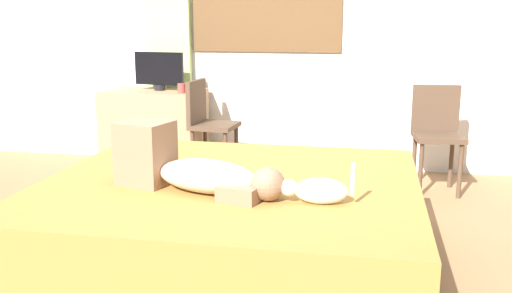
% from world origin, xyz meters
% --- Properties ---
extents(ground_plane, '(16.00, 16.00, 0.00)m').
position_xyz_m(ground_plane, '(0.00, 0.00, 0.00)').
color(ground_plane, olive).
extents(back_wall_with_window, '(6.40, 0.14, 2.90)m').
position_xyz_m(back_wall_with_window, '(-0.00, 2.39, 1.45)').
color(back_wall_with_window, silver).
rests_on(back_wall_with_window, ground).
extents(bed, '(2.11, 1.93, 0.52)m').
position_xyz_m(bed, '(0.15, -0.05, 0.26)').
color(bed, '#997A56').
rests_on(bed, ground).
extents(person_lying, '(0.94, 0.45, 0.34)m').
position_xyz_m(person_lying, '(-0.02, -0.27, 0.63)').
color(person_lying, '#CCB299').
rests_on(person_lying, bed).
extents(cat, '(0.36, 0.12, 0.21)m').
position_xyz_m(cat, '(0.65, -0.37, 0.59)').
color(cat, silver).
rests_on(cat, bed).
extents(desk, '(0.90, 0.56, 0.74)m').
position_xyz_m(desk, '(-1.09, 1.99, 0.37)').
color(desk, '#997A56').
rests_on(desk, ground).
extents(tv_monitor, '(0.48, 0.10, 0.35)m').
position_xyz_m(tv_monitor, '(-1.03, 1.99, 0.92)').
color(tv_monitor, black).
rests_on(tv_monitor, desk).
extents(cup, '(0.07, 0.07, 0.09)m').
position_xyz_m(cup, '(-0.77, 1.84, 0.78)').
color(cup, '#B23D38').
rests_on(cup, desk).
extents(chair_by_desk, '(0.41, 0.41, 0.86)m').
position_xyz_m(chair_by_desk, '(-0.53, 1.82, 0.51)').
color(chair_by_desk, '#4C3828').
rests_on(chair_by_desk, ground).
extents(chair_spare, '(0.42, 0.42, 0.86)m').
position_xyz_m(chair_spare, '(1.42, 1.76, 0.51)').
color(chair_spare, '#4C3828').
rests_on(chair_spare, ground).
extents(curtain_left, '(0.44, 0.06, 2.41)m').
position_xyz_m(curtain_left, '(-1.04, 2.27, 1.20)').
color(curtain_left, '#ADCC75').
rests_on(curtain_left, ground).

